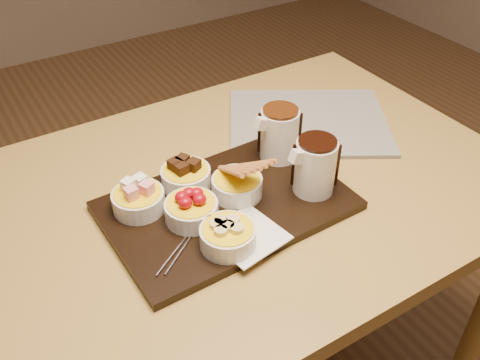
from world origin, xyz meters
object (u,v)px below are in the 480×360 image
serving_board (227,206)px  pitcher_dark_chocolate (315,167)px  bowl_strawberries (191,211)px  pitcher_milk_chocolate (279,135)px  dining_table (232,223)px  newspaper (308,122)px

serving_board → pitcher_dark_chocolate: bearing=-20.0°
bowl_strawberries → pitcher_dark_chocolate: 0.25m
pitcher_dark_chocolate → pitcher_milk_chocolate: bearing=85.6°
dining_table → pitcher_dark_chocolate: size_ratio=10.81×
serving_board → pitcher_milk_chocolate: (0.17, 0.07, 0.06)m
dining_table → bowl_strawberries: size_ratio=12.00×
pitcher_milk_chocolate → pitcher_dark_chocolate: bearing=-94.4°
bowl_strawberries → newspaper: bearing=23.2°
bowl_strawberries → pitcher_milk_chocolate: size_ratio=0.90×
dining_table → newspaper: 0.32m
bowl_strawberries → newspaper: (0.41, 0.18, -0.03)m
pitcher_dark_chocolate → dining_table: bearing=137.0°
dining_table → pitcher_dark_chocolate: bearing=-41.7°
serving_board → newspaper: size_ratio=1.22×
dining_table → pitcher_milk_chocolate: bearing=8.8°
dining_table → newspaper: (0.29, 0.11, 0.10)m
pitcher_milk_chocolate → newspaper: 0.19m
serving_board → dining_table: bearing=50.1°
pitcher_dark_chocolate → newspaper: (0.16, 0.22, -0.07)m
dining_table → pitcher_milk_chocolate: pitcher_milk_chocolate is taller
serving_board → pitcher_milk_chocolate: pitcher_milk_chocolate is taller
serving_board → bowl_strawberries: (-0.08, -0.01, 0.03)m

